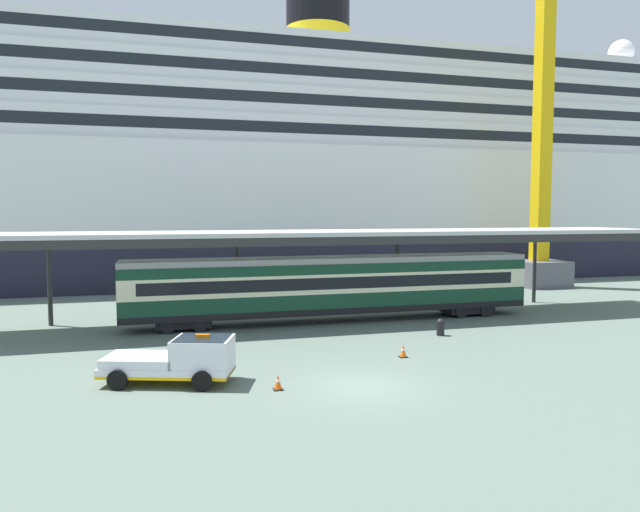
% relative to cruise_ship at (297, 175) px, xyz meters
% --- Properties ---
extents(ground_plane, '(400.00, 400.00, 0.00)m').
position_rel_cruise_ship_xyz_m(ground_plane, '(-7.81, -44.64, -11.20)').
color(ground_plane, '#59695E').
extents(cruise_ship, '(160.26, 29.95, 33.34)m').
position_rel_cruise_ship_xyz_m(cruise_ship, '(0.00, 0.00, 0.00)').
color(cruise_ship, black).
rests_on(cruise_ship, ground).
extents(platform_canopy, '(45.50, 6.37, 5.73)m').
position_rel_cruise_ship_xyz_m(platform_canopy, '(-4.94, -30.76, -5.67)').
color(platform_canopy, '#B8B8B8').
rests_on(platform_canopy, ground).
extents(train_carriage, '(25.82, 2.81, 4.11)m').
position_rel_cruise_ship_xyz_m(train_carriage, '(-4.94, -31.15, -8.88)').
color(train_carriage, black).
rests_on(train_carriage, ground).
extents(service_truck, '(5.57, 3.54, 2.02)m').
position_rel_cruise_ship_xyz_m(service_truck, '(-14.75, -42.19, -10.21)').
color(service_truck, white).
rests_on(service_truck, ground).
extents(traffic_cone_near, '(0.36, 0.36, 0.63)m').
position_rel_cruise_ship_xyz_m(traffic_cone_near, '(-4.36, -40.75, -10.89)').
color(traffic_cone_near, black).
rests_on(traffic_cone_near, ground).
extents(traffic_cone_mid, '(0.36, 0.36, 0.62)m').
position_rel_cruise_ship_xyz_m(traffic_cone_mid, '(-11.11, -44.13, -10.89)').
color(traffic_cone_mid, black).
rests_on(traffic_cone_mid, ground).
extents(dockside_crane, '(11.99, 4.40, 52.84)m').
position_rel_cruise_ship_xyz_m(dockside_crane, '(18.92, -19.60, 5.00)').
color(dockside_crane, '#595960').
rests_on(dockside_crane, ground).
extents(quay_bollard, '(0.48, 0.48, 0.96)m').
position_rel_cruise_ship_xyz_m(quay_bollard, '(-0.36, -36.79, -10.68)').
color(quay_bollard, black).
rests_on(quay_bollard, ground).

